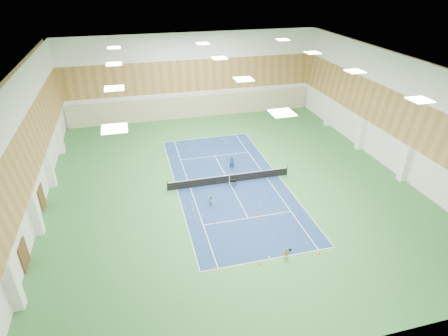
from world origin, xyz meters
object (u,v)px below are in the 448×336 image
(ball_cart, at_px, (233,182))
(coach, at_px, (232,163))
(child_apron, at_px, (286,254))
(tennis_net, at_px, (229,178))
(child_court, at_px, (211,201))

(ball_cart, bearing_deg, coach, 92.96)
(child_apron, distance_m, ball_cart, 11.51)
(ball_cart, bearing_deg, tennis_net, 120.76)
(tennis_net, height_order, child_court, child_court)
(coach, bearing_deg, child_apron, 112.50)
(tennis_net, distance_m, child_court, 4.54)
(tennis_net, distance_m, ball_cart, 0.80)
(tennis_net, xyz_separation_m, child_court, (-2.74, -3.62, 0.00))
(tennis_net, relative_size, child_court, 11.56)
(tennis_net, height_order, child_apron, child_apron)
(child_apron, bearing_deg, ball_cart, 105.07)
(tennis_net, relative_size, coach, 8.05)
(coach, relative_size, child_apron, 1.38)
(child_apron, bearing_deg, coach, 100.83)
(child_court, bearing_deg, child_apron, -98.54)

